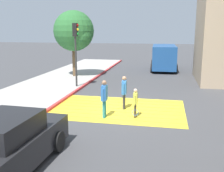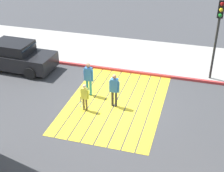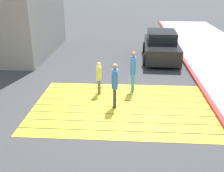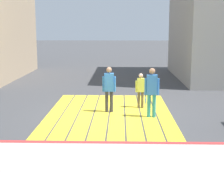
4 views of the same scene
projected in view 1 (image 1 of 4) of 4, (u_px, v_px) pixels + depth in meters
ground_plane at (119, 109)px, 13.27m from camera, size 120.00×120.00×0.00m
crosswalk_stripes at (119, 109)px, 13.27m from camera, size 6.40×4.35×0.01m
sidewalk_west at (16, 102)px, 14.36m from camera, size 4.80×40.00×0.12m
curb_painted at (57, 104)px, 13.89m from camera, size 0.16×40.00×0.13m
car_parked_near_curb at (7, 144)px, 7.44m from camera, size 2.09×4.36×1.57m
van_down_street at (164, 57)px, 25.41m from camera, size 2.51×5.28×2.35m
traffic_light_corner at (76, 42)px, 17.33m from camera, size 0.39×0.28×4.24m
street_tree at (75, 32)px, 21.17m from camera, size 3.20×3.20×5.32m
pedestrian_adult_lead at (124, 90)px, 13.03m from camera, size 0.22×0.48×1.64m
pedestrian_adult_trailing at (104, 96)px, 11.75m from camera, size 0.23×0.50×1.69m
pedestrian_child_with_racket at (135, 101)px, 11.81m from camera, size 0.28×0.40×1.32m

